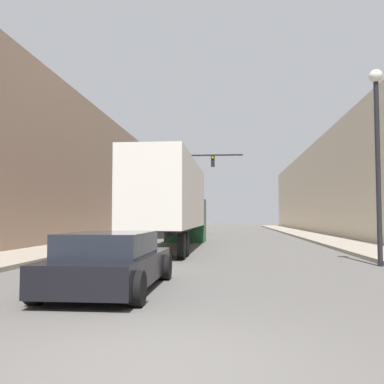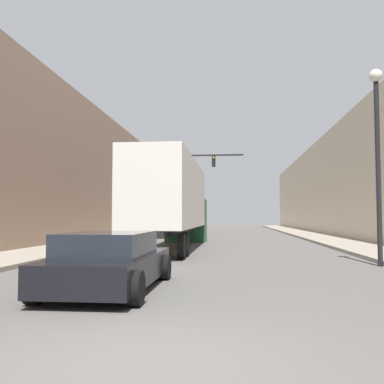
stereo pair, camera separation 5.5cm
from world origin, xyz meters
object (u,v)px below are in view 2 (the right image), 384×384
at_px(sedan_car, 110,262).
at_px(street_lamp, 377,138).
at_px(semi_truck, 174,201).
at_px(traffic_signal_gantry, 175,178).

relative_size(sedan_car, street_lamp, 0.70).
height_order(sedan_car, street_lamp, street_lamp).
bearing_deg(semi_truck, traffic_signal_gantry, 97.44).
bearing_deg(street_lamp, traffic_signal_gantry, 114.96).
distance_m(sedan_car, street_lamp, 9.76).
relative_size(semi_truck, sedan_car, 3.02).
bearing_deg(sedan_car, street_lamp, 35.31).
height_order(sedan_car, traffic_signal_gantry, traffic_signal_gantry).
height_order(traffic_signal_gantry, street_lamp, traffic_signal_gantry).
relative_size(traffic_signal_gantry, street_lamp, 1.14).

